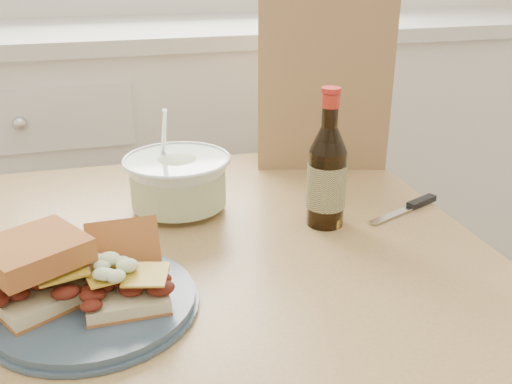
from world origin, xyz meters
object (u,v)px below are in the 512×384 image
object	(u,v)px
coleslaw_bowl	(178,184)
paper_bag	(321,78)
beer_bottle	(327,175)
dining_table	(219,297)
plate	(94,303)

from	to	relation	value
coleslaw_bowl	paper_bag	xyz separation A→B (m)	(0.36, 0.20, 0.13)
paper_bag	beer_bottle	bearing A→B (deg)	-93.62
dining_table	coleslaw_bowl	xyz separation A→B (m)	(-0.04, 0.15, 0.15)
coleslaw_bowl	paper_bag	world-z (taller)	paper_bag
dining_table	beer_bottle	xyz separation A→B (m)	(0.20, 0.02, 0.19)
beer_bottle	paper_bag	size ratio (longest dim) A/B	0.66
dining_table	plate	bearing A→B (deg)	-144.07
plate	coleslaw_bowl	world-z (taller)	coleslaw_bowl
dining_table	beer_bottle	size ratio (longest dim) A/B	3.68
coleslaw_bowl	beer_bottle	size ratio (longest dim) A/B	0.81
plate	beer_bottle	size ratio (longest dim) A/B	1.12
dining_table	beer_bottle	world-z (taller)	beer_bottle
coleslaw_bowl	paper_bag	bearing A→B (deg)	29.57
plate	paper_bag	world-z (taller)	paper_bag
plate	paper_bag	distance (m)	0.73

